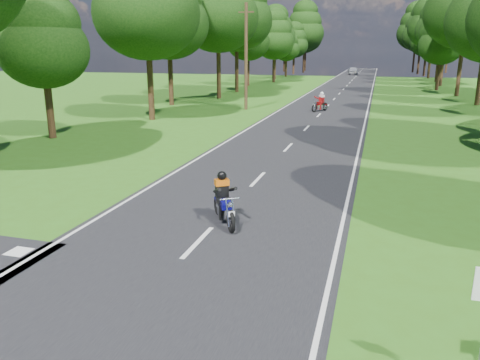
% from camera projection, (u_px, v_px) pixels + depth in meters
% --- Properties ---
extents(ground, '(160.00, 160.00, 0.00)m').
position_uv_depth(ground, '(162.00, 280.00, 9.58)').
color(ground, '#306116').
rests_on(ground, ground).
extents(main_road, '(7.00, 140.00, 0.02)m').
position_uv_depth(main_road, '(343.00, 89.00, 55.82)').
color(main_road, black).
rests_on(main_road, ground).
extents(road_markings, '(7.40, 140.00, 0.01)m').
position_uv_depth(road_markings, '(341.00, 90.00, 54.12)').
color(road_markings, silver).
rests_on(road_markings, main_road).
extents(treeline, '(40.00, 115.35, 14.78)m').
position_uv_depth(treeline, '(364.00, 21.00, 62.53)').
color(treeline, black).
rests_on(treeline, ground).
extents(telegraph_pole, '(1.20, 0.26, 8.00)m').
position_uv_depth(telegraph_pole, '(246.00, 56.00, 36.00)').
color(telegraph_pole, '#382616').
rests_on(telegraph_pole, ground).
extents(rider_near_blue, '(1.39, 1.73, 1.41)m').
position_uv_depth(rider_near_blue, '(224.00, 198.00, 12.50)').
color(rider_near_blue, '#0D0B7E').
rests_on(rider_near_blue, main_road).
extents(rider_far_red, '(1.33, 1.84, 1.47)m').
position_uv_depth(rider_far_red, '(320.00, 102.00, 35.57)').
color(rider_far_red, '#980B10').
rests_on(rider_far_red, main_road).
extents(distant_car, '(2.23, 4.55, 1.49)m').
position_uv_depth(distant_car, '(353.00, 71.00, 88.95)').
color(distant_car, silver).
rests_on(distant_car, main_road).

